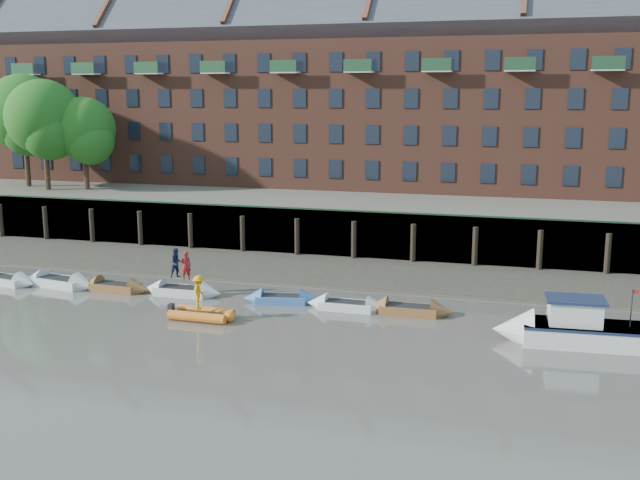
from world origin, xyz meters
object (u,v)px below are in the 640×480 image
at_px(rowboat_0, 6,280).
at_px(rowboat_4, 281,299).
at_px(rowboat_1, 60,282).
at_px(rowboat_5, 347,305).
at_px(rib_tender, 204,314).
at_px(rowboat_3, 182,291).
at_px(rowboat_2, 116,287).
at_px(rowboat_6, 409,310).
at_px(motor_launch, 558,328).
at_px(person_rower_b, 177,263).
at_px(person_rib_crew, 199,292).
at_px(person_rower_a, 186,266).

bearing_deg(rowboat_0, rowboat_4, 12.20).
bearing_deg(rowboat_1, rowboat_5, 9.12).
distance_m(rowboat_1, rib_tender, 11.32).
bearing_deg(rowboat_3, rowboat_5, -2.09).
xyz_separation_m(rowboat_2, rowboat_3, (4.06, 0.19, 0.02)).
xyz_separation_m(rowboat_3, rowboat_6, (12.68, -0.15, -0.01)).
distance_m(rowboat_1, rowboat_4, 13.46).
distance_m(motor_launch, person_rower_b, 20.48).
bearing_deg(rowboat_3, person_rib_crew, -54.41).
bearing_deg(rowboat_3, rowboat_6, -1.41).
height_order(rowboat_5, person_rower_b, person_rower_b).
xyz_separation_m(rowboat_2, rowboat_4, (9.84, 0.25, -0.01)).
height_order(rowboat_0, person_rower_a, person_rower_a).
distance_m(rowboat_3, person_rower_b, 1.58).
xyz_separation_m(rowboat_4, motor_launch, (14.02, -2.79, 0.48)).
distance_m(rowboat_4, person_rower_b, 6.39).
xyz_separation_m(rowboat_0, motor_launch, (30.91, -2.18, 0.47)).
xyz_separation_m(rowboat_3, person_rower_a, (0.29, -0.05, 1.47)).
relative_size(rowboat_0, rowboat_6, 1.00).
bearing_deg(rowboat_4, rowboat_6, -12.73).
relative_size(rowboat_4, person_rower_a, 2.63).
height_order(rowboat_6, person_rower_a, person_rower_a).
relative_size(motor_launch, person_rib_crew, 3.92).
relative_size(rowboat_1, rib_tender, 1.56).
bearing_deg(rowboat_0, rowboat_6, 11.09).
xyz_separation_m(rowboat_3, motor_launch, (19.81, -2.73, 0.45)).
relative_size(rowboat_0, rib_tender, 1.37).
bearing_deg(rowboat_4, person_rower_b, 166.95).
distance_m(rowboat_0, rowboat_3, 11.12).
bearing_deg(rowboat_5, rowboat_1, -179.76).
bearing_deg(rowboat_1, rowboat_3, 10.69).
height_order(rowboat_6, person_rower_b, person_rower_b).
xyz_separation_m(rowboat_4, person_rower_a, (-5.50, -0.11, 1.50)).
height_order(rowboat_3, rowboat_4, rowboat_3).
bearing_deg(rowboat_3, rowboat_4, -0.15).
bearing_deg(rowboat_0, rowboat_1, 16.07).
xyz_separation_m(rowboat_0, rowboat_6, (23.78, 0.41, 0.01)).
distance_m(rowboat_1, rowboat_6, 20.36).
distance_m(rowboat_2, rowboat_3, 4.06).
distance_m(rowboat_0, motor_launch, 30.99).
relative_size(rowboat_5, person_rower_b, 2.58).
bearing_deg(rowboat_5, rowboat_2, -179.82).
distance_m(rib_tender, person_rower_b, 5.57).
height_order(rowboat_6, person_rib_crew, person_rib_crew).
bearing_deg(rowboat_1, person_rower_b, 12.99).
height_order(rowboat_4, person_rower_a, person_rower_a).
relative_size(rowboat_1, rowboat_5, 1.19).
xyz_separation_m(rowboat_4, person_rib_crew, (-2.93, -3.94, 1.18)).
xyz_separation_m(rowboat_1, rowboat_2, (3.62, 0.01, -0.03)).
height_order(rowboat_0, rowboat_4, rowboat_0).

